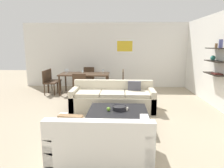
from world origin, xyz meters
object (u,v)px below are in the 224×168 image
object	(u,v)px
coffee_table	(118,118)
dining_chair_right_far	(120,79)
dining_table	(85,75)
wine_glass_left_near	(66,70)
dining_chair_foot	(80,85)
sofa_beige	(113,99)
loveseat_white	(101,142)
decorative_bowl	(119,108)
wine_glass_left_far	(67,70)
dining_chair_right_near	(120,81)
wine_glass_right_far	(103,70)
wine_glass_foot	(82,71)
dining_chair_head	(89,76)
dining_chair_left_near	(48,81)
apple_on_coffee_table	(109,109)
dining_chair_left_far	(52,79)
candle_jar	(126,109)

from	to	relation	value
coffee_table	dining_chair_right_far	xyz separation A→B (m)	(0.01, 3.32, 0.31)
dining_table	wine_glass_left_near	size ratio (longest dim) A/B	10.08
dining_chair_foot	wine_glass_left_near	world-z (taller)	wine_glass_left_near
sofa_beige	loveseat_white	world-z (taller)	same
decorative_bowl	wine_glass_left_far	world-z (taller)	wine_glass_left_far
dining_chair_right_near	wine_glass_left_far	world-z (taller)	wine_glass_left_far
dining_chair_right_far	wine_glass_right_far	distance (m)	0.73
dining_chair_right_far	wine_glass_foot	distance (m)	1.49
dining_chair_foot	dining_chair_head	bearing A→B (deg)	90.00
sofa_beige	wine_glass_left_far	size ratio (longest dim) A/B	15.22
sofa_beige	dining_chair_right_near	size ratio (longest dim) A/B	2.60
sofa_beige	wine_glass_foot	size ratio (longest dim) A/B	12.50
dining_chair_left_near	dining_table	bearing A→B (deg)	9.11
coffee_table	dining_chair_right_near	xyz separation A→B (m)	(0.01, 2.90, 0.31)
dining_chair_left_near	dining_chair_foot	bearing A→B (deg)	-26.90
dining_table	wine_glass_left_near	distance (m)	0.71
wine_glass_right_far	dining_chair_left_near	bearing A→B (deg)	-170.68
wine_glass_left_near	decorative_bowl	bearing A→B (deg)	-55.98
apple_on_coffee_table	dining_chair_left_far	distance (m)	4.14
coffee_table	decorative_bowl	bearing A→B (deg)	44.87
dining_table	wine_glass_foot	world-z (taller)	wine_glass_foot
sofa_beige	decorative_bowl	size ratio (longest dim) A/B	7.27
dining_chair_right_far	dining_chair_foot	xyz separation A→B (m)	(-1.31, -1.08, 0.00)
coffee_table	wine_glass_right_far	distance (m)	3.35
dining_chair_head	wine_glass_foot	world-z (taller)	wine_glass_foot
dining_chair_foot	dining_chair_left_near	distance (m)	1.46
loveseat_white	wine_glass_left_far	world-z (taller)	wine_glass_left_far
wine_glass_foot	dining_chair_right_near	bearing A→B (deg)	8.53
sofa_beige	dining_chair_right_far	world-z (taller)	dining_chair_right_far
decorative_bowl	candle_jar	distance (m)	0.15
dining_chair_left_near	dining_chair_right_near	distance (m)	2.61
loveseat_white	dining_chair_left_far	distance (m)	5.21
loveseat_white	apple_on_coffee_table	distance (m)	1.28
candle_jar	coffee_table	bearing A→B (deg)	-172.98
coffee_table	wine_glass_right_far	bearing A→B (deg)	100.96
wine_glass_foot	dining_chair_right_far	bearing A→B (deg)	25.20
dining_table	wine_glass_right_far	world-z (taller)	wine_glass_right_far
dining_chair_foot	dining_chair_left_far	bearing A→B (deg)	140.37
decorative_bowl	wine_glass_left_far	bearing A→B (deg)	122.06
coffee_table	dining_chair_left_far	bearing A→B (deg)	128.09
dining_chair_right_far	dining_chair_right_near	distance (m)	0.42
candle_jar	wine_glass_left_far	distance (m)	3.88
sofa_beige	dining_chair_left_near	world-z (taller)	dining_chair_left_near
coffee_table	decorative_bowl	distance (m)	0.24
dining_chair_right_near	wine_glass_foot	bearing A→B (deg)	-171.47
decorative_bowl	dining_table	xyz separation A→B (m)	(-1.33, 3.08, 0.25)
dining_chair_foot	apple_on_coffee_table	bearing A→B (deg)	-64.49
wine_glass_left_near	candle_jar	bearing A→B (deg)	-54.09
dining_chair_left_near	dining_chair_left_far	distance (m)	0.42
decorative_bowl	wine_glass_right_far	xyz separation A→B (m)	(-0.66, 3.19, 0.42)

